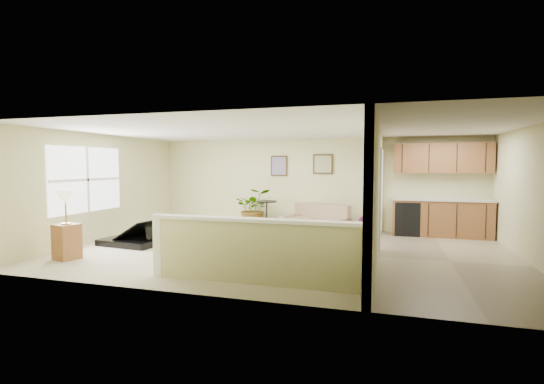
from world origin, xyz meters
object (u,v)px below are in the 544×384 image
(piano, at_px, (138,220))
(lamp_stand, at_px, (66,230))
(small_plant, at_px, (363,228))
(loveseat, at_px, (315,218))
(accent_table, at_px, (267,212))
(palm_plant, at_px, (254,209))
(piano_bench, at_px, (189,238))

(piano, height_order, lamp_stand, lamp_stand)
(lamp_stand, bearing_deg, small_plant, 36.82)
(piano, relative_size, lamp_stand, 1.29)
(loveseat, distance_m, lamp_stand, 5.86)
(loveseat, height_order, small_plant, loveseat)
(piano, height_order, accent_table, piano)
(palm_plant, bearing_deg, small_plant, -9.69)
(lamp_stand, bearing_deg, piano, 79.51)
(piano_bench, relative_size, lamp_stand, 0.61)
(piano, height_order, small_plant, piano)
(piano_bench, xyz_separation_m, loveseat, (2.07, 3.05, 0.10))
(accent_table, relative_size, palm_plant, 0.65)
(piano, xyz_separation_m, loveseat, (3.63, 2.56, -0.16))
(small_plant, bearing_deg, lamp_stand, -143.18)
(piano_bench, bearing_deg, lamp_stand, -146.06)
(piano, relative_size, palm_plant, 1.36)
(lamp_stand, bearing_deg, accent_table, 57.34)
(loveseat, distance_m, palm_plant, 1.75)
(piano, distance_m, palm_plant, 3.28)
(palm_plant, distance_m, lamp_stand, 4.96)
(piano_bench, height_order, accent_table, accent_table)
(accent_table, height_order, small_plant, accent_table)
(palm_plant, height_order, small_plant, palm_plant)
(small_plant, bearing_deg, piano, -156.23)
(piano, relative_size, small_plant, 3.36)
(palm_plant, bearing_deg, piano, -125.25)
(piano, distance_m, lamp_stand, 1.79)
(accent_table, bearing_deg, piano_bench, -105.15)
(accent_table, bearing_deg, loveseat, 6.96)
(small_plant, bearing_deg, accent_table, 174.60)
(piano_bench, height_order, lamp_stand, lamp_stand)
(loveseat, relative_size, small_plant, 4.02)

